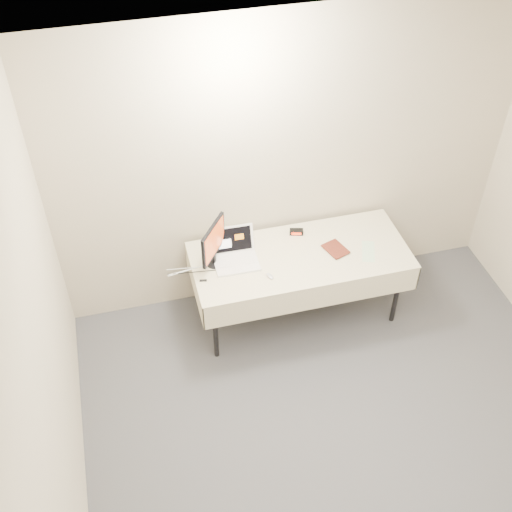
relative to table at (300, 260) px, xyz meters
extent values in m
cube|color=beige|center=(0.00, 0.45, 0.67)|extent=(4.00, 0.10, 2.70)
cylinder|color=black|center=(-0.82, -0.30, -0.33)|extent=(0.04, 0.04, 0.69)
cylinder|color=black|center=(0.82, -0.30, -0.33)|extent=(0.04, 0.04, 0.69)
cylinder|color=black|center=(-0.82, 0.29, -0.33)|extent=(0.04, 0.04, 0.69)
cylinder|color=black|center=(0.82, 0.29, -0.33)|extent=(0.04, 0.04, 0.69)
cube|color=gray|center=(0.00, 0.00, 0.03)|extent=(1.80, 0.75, 0.04)
cube|color=beige|center=(0.00, 0.00, 0.06)|extent=(1.86, 0.81, 0.01)
cube|color=beige|center=(0.00, -0.40, -0.07)|extent=(1.86, 0.01, 0.25)
cube|color=beige|center=(0.00, 0.40, -0.07)|extent=(1.86, 0.01, 0.25)
cube|color=beige|center=(-0.93, 0.00, -0.07)|extent=(0.01, 0.81, 0.25)
cube|color=beige|center=(0.93, 0.00, -0.07)|extent=(0.01, 0.81, 0.25)
cube|color=white|center=(-0.55, 0.02, 0.07)|extent=(0.37, 0.26, 0.02)
cube|color=white|center=(-0.55, 0.19, 0.19)|extent=(0.37, 0.11, 0.23)
cube|color=black|center=(-0.55, 0.19, 0.19)|extent=(0.32, 0.08, 0.19)
cylinder|color=black|center=(-0.73, 0.07, 0.07)|extent=(0.19, 0.19, 0.01)
cube|color=black|center=(-0.73, 0.07, 0.12)|extent=(0.03, 0.04, 0.10)
cube|color=black|center=(-0.73, 0.07, 0.32)|extent=(0.25, 0.34, 0.30)
cube|color=#E2511A|center=(-0.73, 0.07, 0.32)|extent=(0.21, 0.29, 0.26)
imported|color=maroon|center=(0.23, -0.05, 0.17)|extent=(0.16, 0.07, 0.21)
cube|color=black|center=(0.05, 0.27, 0.09)|extent=(0.13, 0.08, 0.05)
cube|color=#FF310C|center=(0.04, 0.24, 0.09)|extent=(0.08, 0.03, 0.02)
ellipsoid|color=#B3B3B5|center=(-0.33, -0.20, 0.07)|extent=(0.07, 0.09, 0.02)
cube|color=#BEE4B5|center=(0.58, -0.11, 0.06)|extent=(0.19, 0.29, 0.00)
cube|color=black|center=(-0.86, -0.11, 0.07)|extent=(0.06, 0.03, 0.01)
camera|label=1|loc=(-1.38, -3.81, 3.74)|focal=45.00mm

